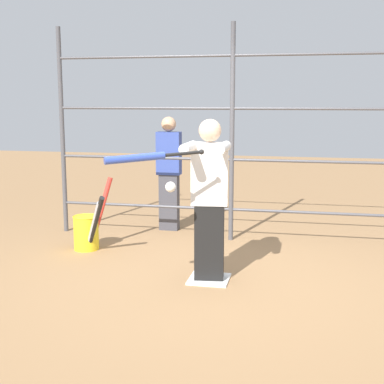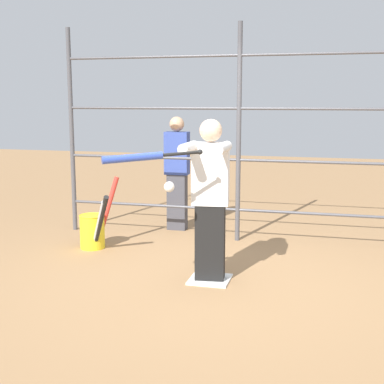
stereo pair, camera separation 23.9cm
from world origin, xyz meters
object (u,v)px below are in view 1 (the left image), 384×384
at_px(softball_in_flight, 171,187).
at_px(bat_bucket, 88,230).
at_px(batter, 209,195).
at_px(bystander_behind_fence, 169,172).
at_px(baseball_bat_swinging, 143,157).

height_order(softball_in_flight, bat_bucket, softball_in_flight).
distance_m(batter, bat_bucket, 1.91).
bearing_deg(bystander_behind_fence, bat_bucket, 59.54).
bearing_deg(softball_in_flight, batter, -119.66).
height_order(baseball_bat_swinging, bat_bucket, baseball_bat_swinging).
relative_size(softball_in_flight, bystander_behind_fence, 0.06).
distance_m(batter, baseball_bat_swinging, 0.95).
bearing_deg(bat_bucket, softball_in_flight, 136.68).
xyz_separation_m(softball_in_flight, bat_bucket, (1.35, -1.27, -0.78)).
bearing_deg(batter, bystander_behind_fence, -65.36).
bearing_deg(batter, baseball_bat_swinging, 57.82).
relative_size(batter, softball_in_flight, 16.78).
height_order(baseball_bat_swinging, softball_in_flight, baseball_bat_swinging).
bearing_deg(baseball_bat_swinging, batter, -122.18).
bearing_deg(bat_bucket, bystander_behind_fence, -120.46).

